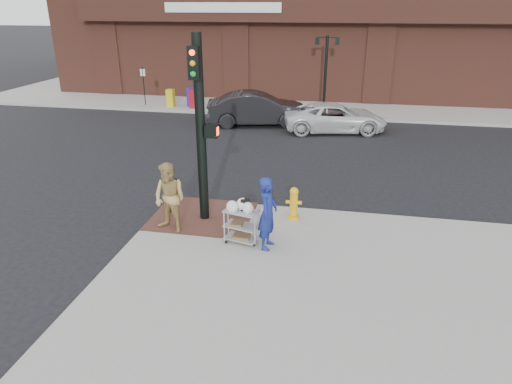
% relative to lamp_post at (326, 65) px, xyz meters
% --- Properties ---
extents(ground, '(220.00, 220.00, 0.00)m').
position_rel_lamp_post_xyz_m(ground, '(-2.00, -16.00, -2.62)').
color(ground, black).
rests_on(ground, ground).
extents(sidewalk_far, '(65.00, 36.00, 0.15)m').
position_rel_lamp_post_xyz_m(sidewalk_far, '(10.50, 16.00, -2.54)').
color(sidewalk_far, '#999791').
rests_on(sidewalk_far, ground).
extents(brick_curb_ramp, '(2.80, 2.40, 0.01)m').
position_rel_lamp_post_xyz_m(brick_curb_ramp, '(-2.60, -15.10, -2.46)').
color(brick_curb_ramp, '#4A2A22').
rests_on(brick_curb_ramp, sidewalk_near).
extents(lamp_post, '(1.32, 0.22, 4.00)m').
position_rel_lamp_post_xyz_m(lamp_post, '(0.00, 0.00, 0.00)').
color(lamp_post, black).
rests_on(lamp_post, sidewalk_far).
extents(parking_sign, '(0.05, 0.05, 2.20)m').
position_rel_lamp_post_xyz_m(parking_sign, '(-10.50, -1.00, -1.37)').
color(parking_sign, black).
rests_on(parking_sign, sidewalk_far).
extents(traffic_signal_pole, '(0.61, 0.51, 5.00)m').
position_rel_lamp_post_xyz_m(traffic_signal_pole, '(-2.48, -15.23, 0.21)').
color(traffic_signal_pole, black).
rests_on(traffic_signal_pole, sidewalk_near).
extents(woman_blue, '(0.52, 0.72, 1.86)m').
position_rel_lamp_post_xyz_m(woman_blue, '(-0.47, -16.51, -1.54)').
color(woman_blue, navy).
rests_on(woman_blue, sidewalk_near).
extents(pedestrian_tan, '(1.09, 0.96, 1.88)m').
position_rel_lamp_post_xyz_m(pedestrian_tan, '(-3.14, -16.09, -1.53)').
color(pedestrian_tan, tan).
rests_on(pedestrian_tan, sidewalk_near).
extents(sedan_dark, '(5.33, 2.84, 1.67)m').
position_rel_lamp_post_xyz_m(sedan_dark, '(-3.13, -3.86, -1.78)').
color(sedan_dark, black).
rests_on(sedan_dark, ground).
extents(minivan_white, '(5.21, 3.12, 1.36)m').
position_rel_lamp_post_xyz_m(minivan_white, '(0.78, -4.38, -1.94)').
color(minivan_white, silver).
rests_on(minivan_white, ground).
extents(utility_cart, '(0.93, 0.66, 1.16)m').
position_rel_lamp_post_xyz_m(utility_cart, '(-1.17, -16.36, -1.94)').
color(utility_cart, '#99999E').
rests_on(utility_cart, sidewalk_near).
extents(fire_hydrant, '(0.45, 0.31, 0.95)m').
position_rel_lamp_post_xyz_m(fire_hydrant, '(-0.03, -14.77, -1.99)').
color(fire_hydrant, gold).
rests_on(fire_hydrant, sidewalk_near).
extents(newsbox_red, '(0.48, 0.44, 1.07)m').
position_rel_lamp_post_xyz_m(newsbox_red, '(-7.38, -1.27, -1.93)').
color(newsbox_red, maroon).
rests_on(newsbox_red, sidewalk_far).
extents(newsbox_yellow, '(0.44, 0.40, 0.99)m').
position_rel_lamp_post_xyz_m(newsbox_yellow, '(-8.86, -1.06, -1.97)').
color(newsbox_yellow, gold).
rests_on(newsbox_yellow, sidewalk_far).
extents(newsbox_blue, '(0.56, 0.53, 1.09)m').
position_rel_lamp_post_xyz_m(newsbox_blue, '(-7.63, -0.86, -1.92)').
color(newsbox_blue, '#181F9E').
rests_on(newsbox_blue, sidewalk_far).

